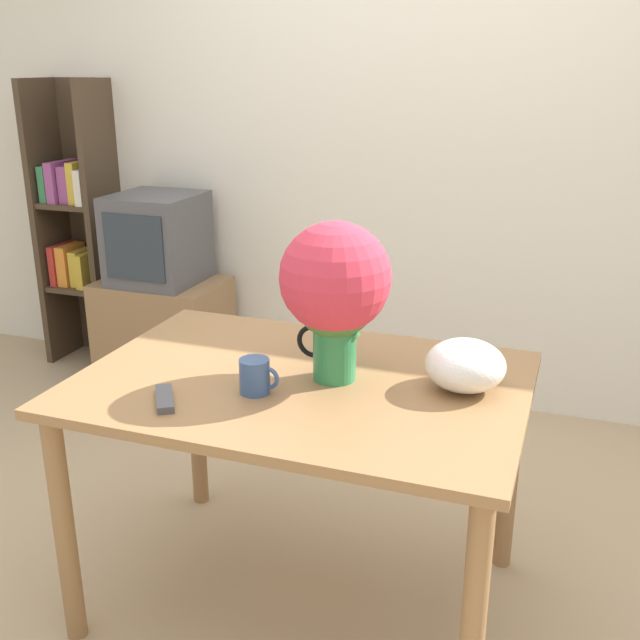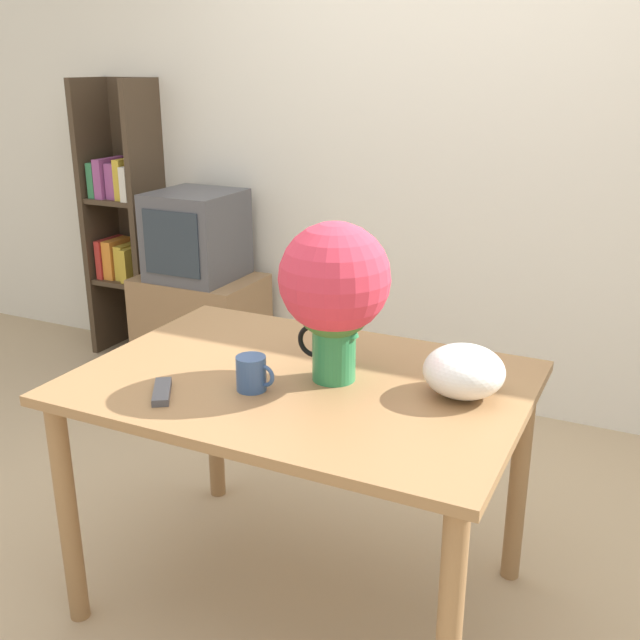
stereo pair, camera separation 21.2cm
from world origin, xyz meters
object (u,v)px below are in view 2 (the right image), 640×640
Objects in this scene: white_bowl at (464,371)px; tv_set at (196,235)px; flower_vase at (334,288)px; coffee_mug at (251,373)px.

tv_set is at bearing 144.12° from white_bowl.
flower_vase reaches higher than coffee_mug.
flower_vase reaches higher than tv_set.
coffee_mug is at bearing -50.81° from tv_set.
white_bowl is at bearing -35.88° from tv_set.
flower_vase is at bearing 43.23° from coffee_mug.
white_bowl is (0.37, 0.05, -0.20)m from flower_vase.
white_bowl is 0.50× the size of tv_set.
flower_vase reaches higher than white_bowl.
coffee_mug is (-0.18, -0.17, -0.22)m from flower_vase.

